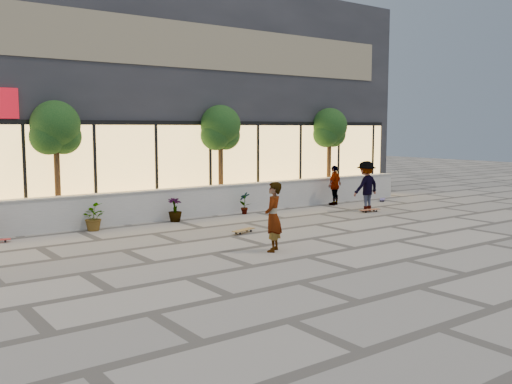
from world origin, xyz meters
TOP-DOWN VIEW (x-y plane):
  - ground at (0.00, 0.00)m, footprint 80.00×80.00m
  - planter_wall at (0.00, 7.00)m, footprint 22.00×0.42m
  - retail_building at (-0.00, 12.49)m, footprint 24.00×9.17m
  - shrub_c at (-2.90, 6.45)m, footprint 0.68×0.77m
  - shrub_d at (-0.10, 6.45)m, footprint 0.64×0.64m
  - shrub_e at (2.70, 6.45)m, footprint 0.46×0.35m
  - tree_midwest at (-3.50, 7.70)m, footprint 1.60×1.50m
  - tree_mideast at (2.50, 7.70)m, footprint 1.60×1.50m
  - tree_east at (8.00, 7.70)m, footprint 1.60×1.50m
  - skater_center at (-0.28, 0.96)m, footprint 0.75×0.73m
  - skater_right_near at (7.00, 6.30)m, footprint 1.01×0.66m
  - skater_right_far at (6.76, 4.40)m, footprint 1.25×0.77m
  - skateboard_center at (0.55, 3.44)m, footprint 0.89×0.49m
  - skateboard_right_near at (6.70, 4.13)m, footprint 0.86×0.30m
  - skateboard_right_far at (9.53, 6.01)m, footprint 0.73×0.63m

SIDE VIEW (x-z plane):
  - ground at x=0.00m, z-range 0.00..0.00m
  - skateboard_right_far at x=9.53m, z-range 0.03..0.12m
  - skateboard_right_near at x=6.70m, z-range 0.03..0.14m
  - skateboard_center at x=0.55m, z-range 0.03..0.14m
  - shrub_c at x=-2.90m, z-range 0.00..0.81m
  - shrub_d at x=-0.10m, z-range 0.00..0.81m
  - shrub_e at x=2.70m, z-range 0.00..0.81m
  - planter_wall at x=0.00m, z-range 0.00..1.04m
  - skater_right_near at x=7.00m, z-range 0.00..1.59m
  - skater_center at x=-0.28m, z-range 0.00..1.74m
  - skater_right_far at x=6.76m, z-range 0.00..1.86m
  - tree_midwest at x=-3.50m, z-range 1.03..4.94m
  - tree_mideast at x=2.50m, z-range 1.03..4.94m
  - tree_east at x=8.00m, z-range 1.03..4.94m
  - retail_building at x=0.00m, z-range 0.00..8.50m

